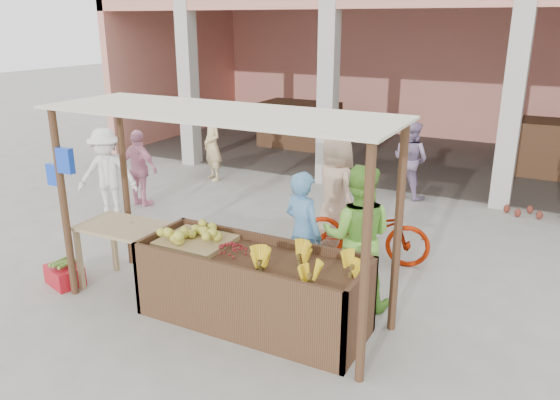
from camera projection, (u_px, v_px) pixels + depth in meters
The scene contains 20 objects.
ground at pixel (217, 311), 6.49m from camera, with size 60.00×60.00×0.00m, color gray.
market_building at pixel (422, 46), 13.13m from camera, with size 14.40×6.40×4.20m.
fruit_stall at pixel (252, 290), 6.15m from camera, with size 2.60×0.95×0.80m, color #533621.
stall_awning at pixel (212, 148), 5.93m from camera, with size 4.09×1.35×2.39m.
banana_heap at pixel (304, 264), 5.66m from camera, with size 1.02×0.56×0.19m, color yellow, non-canonical shape.
melon_tray at pixel (196, 236), 6.38m from camera, with size 0.80×0.69×0.21m.
berry_heap at pixel (232, 247), 6.12m from camera, with size 0.46×0.37×0.15m, color maroon.
side_table at pixel (123, 235), 6.86m from camera, with size 1.08×0.74×0.86m.
papaya_pile at pixel (121, 218), 6.79m from camera, with size 0.69×0.39×0.20m, color #50822A, non-canonical shape.
red_crate at pixel (65, 275), 7.13m from camera, with size 0.49×0.35×0.25m, color #AD121C.
plantain_bundle at pixel (63, 264), 7.07m from camera, with size 0.39×0.27×0.08m, color #597F2E, non-canonical shape.
produce_sacks at pixel (525, 200), 9.58m from camera, with size 0.98×0.73×0.59m.
vendor_blue at pixel (303, 230), 6.70m from camera, with size 0.64×0.47×1.70m, color #5893CC.
vendor_green at pixel (358, 233), 6.39m from camera, with size 0.89×0.51×1.85m, color #71BD3D.
motorcycle at pixel (366, 229), 7.71m from camera, with size 1.90×0.65×0.99m, color #991C02.
shopper_a at pixel (107, 171), 9.28m from camera, with size 1.10×0.55×1.71m, color silver.
shopper_b at pixel (140, 166), 9.98m from camera, with size 0.89×0.48×1.52m, color pink.
shopper_c at pixel (336, 185), 8.10m from camera, with size 0.93×0.60×1.92m, color tan.
shopper_e at pixel (212, 144), 11.62m from camera, with size 0.58×0.44×1.57m, color #D6B97C.
shopper_f at pixel (411, 156), 10.45m from camera, with size 0.80×0.46×1.63m, color #9980A8.
Camera 1 is at (3.33, -4.74, 3.30)m, focal length 35.00 mm.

